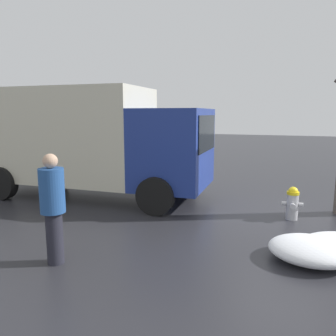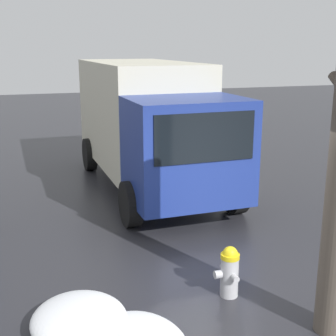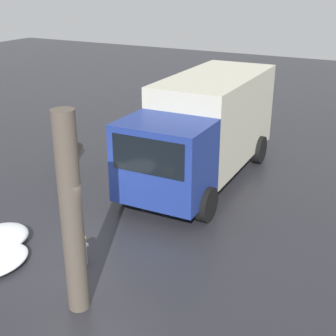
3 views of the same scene
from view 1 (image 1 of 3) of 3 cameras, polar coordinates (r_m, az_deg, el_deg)
ground_plane at (r=7.91m, az=20.69°, el=-8.34°), size 60.00×60.00×0.00m
fire_hydrant at (r=7.80m, az=20.86°, el=-5.69°), size 0.45×0.36×0.74m
delivery_truck at (r=9.55m, az=-14.28°, el=5.03°), size 6.75×2.65×3.02m
pedestrian at (r=5.36m, az=-19.43°, el=-6.05°), size 0.38×0.38×1.74m
snow_pile_by_hydrant at (r=5.87m, az=23.59°, el=-12.95°), size 1.31×1.17×0.35m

